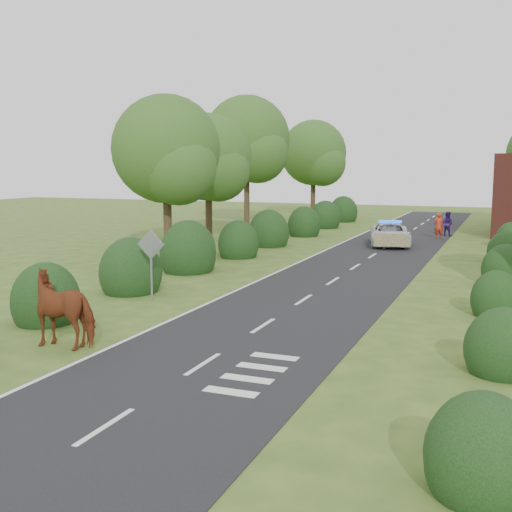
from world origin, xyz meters
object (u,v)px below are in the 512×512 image
at_px(road_sign, 151,254).
at_px(police_van, 390,234).
at_px(pedestrian_red, 439,226).
at_px(pedestrian_purple, 447,224).
at_px(cow, 67,314).

xyz_separation_m(road_sign, police_van, (5.03, 18.89, -0.98)).
bearing_deg(pedestrian_red, road_sign, 49.52).
height_order(police_van, pedestrian_purple, pedestrian_purple).
xyz_separation_m(pedestrian_red, pedestrian_purple, (0.38, 1.83, -0.02)).
relative_size(police_van, pedestrian_red, 3.13).
height_order(cow, pedestrian_purple, cow).
height_order(road_sign, pedestrian_red, road_sign).
xyz_separation_m(cow, pedestrian_purple, (6.86, 31.32, -0.02)).
distance_m(road_sign, pedestrian_purple, 26.73).
xyz_separation_m(cow, pedestrian_red, (6.48, 29.49, 0.00)).
height_order(pedestrian_red, pedestrian_purple, pedestrian_red).
xyz_separation_m(road_sign, pedestrian_purple, (7.70, 25.58, -0.83)).
relative_size(road_sign, pedestrian_purple, 1.53).
distance_m(cow, police_van, 24.98).
bearing_deg(pedestrian_purple, pedestrian_red, 99.57).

